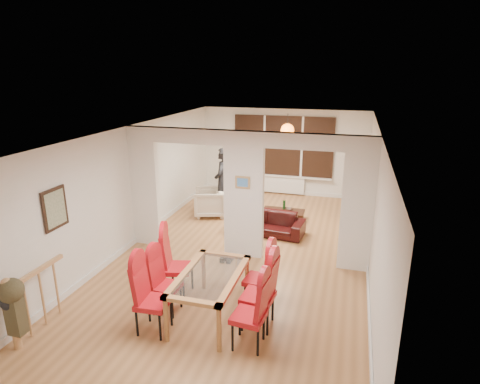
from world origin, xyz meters
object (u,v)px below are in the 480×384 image
at_px(dining_chair_rb, 258,291).
at_px(person, 223,182).
at_px(sofa, 266,223).
at_px(television, 347,206).
at_px(dining_table, 210,295).
at_px(dining_chair_ra, 249,311).
at_px(coffee_table, 283,215).
at_px(armchair, 210,202).
at_px(dining_chair_la, 153,297).
at_px(dining_chair_lb, 166,283).
at_px(dining_chair_lc, 177,263).
at_px(dining_chair_rc, 258,276).
at_px(bottle, 284,205).
at_px(bowl, 288,209).

distance_m(dining_chair_rb, person, 4.92).
relative_size(sofa, television, 1.87).
height_order(dining_table, dining_chair_ra, dining_chair_ra).
bearing_deg(sofa, coffee_table, 81.97).
relative_size(dining_table, sofa, 0.89).
bearing_deg(armchair, dining_table, 2.45).
height_order(dining_chair_la, armchair, dining_chair_la).
bearing_deg(dining_chair_ra, dining_chair_lb, 168.66).
xyz_separation_m(sofa, coffee_table, (0.24, 0.99, -0.14)).
distance_m(dining_chair_la, coffee_table, 5.20).
bearing_deg(dining_chair_ra, dining_chair_lc, 152.67).
bearing_deg(person, dining_chair_rc, 24.28).
height_order(dining_table, television, dining_table).
relative_size(dining_table, dining_chair_lb, 1.55).
relative_size(dining_table, bottle, 5.82).
xyz_separation_m(dining_chair_rc, person, (-1.90, 3.92, 0.37)).
xyz_separation_m(armchair, coffee_table, (1.93, 0.23, -0.24)).
distance_m(dining_chair_lc, dining_chair_ra, 1.81).
height_order(dining_chair_ra, person, person).
bearing_deg(dining_chair_ra, bowl, 98.87).
bearing_deg(dining_chair_lb, dining_chair_rb, 5.85).
bearing_deg(sofa, bowl, 76.42).
distance_m(dining_chair_la, dining_chair_lc, 1.06).
distance_m(dining_chair_lb, dining_chair_rb, 1.48).
height_order(sofa, bottle, sofa).
relative_size(sofa, person, 0.98).
distance_m(dining_table, television, 5.60).
bearing_deg(dining_chair_lc, dining_chair_la, -98.86).
bearing_deg(armchair, bottle, 80.46).
bearing_deg(dining_chair_la, bowl, 73.82).
relative_size(dining_chair_la, person, 0.62).
bearing_deg(dining_chair_rb, dining_chair_lc, 166.56).
xyz_separation_m(dining_chair_rc, television, (1.28, 4.73, -0.26)).
distance_m(dining_chair_la, dining_chair_rc, 1.71).
xyz_separation_m(dining_chair_lc, bowl, (1.24, 4.05, -0.30)).
relative_size(dining_chair_rb, bowl, 5.20).
relative_size(sofa, bottle, 6.55).
xyz_separation_m(dining_chair_lc, sofa, (0.89, 3.03, -0.31)).
bearing_deg(dining_chair_lb, dining_chair_ra, -12.33).
height_order(dining_chair_la, television, dining_chair_la).
bearing_deg(armchair, dining_chair_la, -7.24).
relative_size(dining_chair_lc, dining_chair_rc, 1.07).
height_order(dining_chair_la, dining_chair_lc, dining_chair_lc).
height_order(coffee_table, bottle, bottle).
bearing_deg(dining_chair_rb, person, 119.31).
xyz_separation_m(dining_chair_ra, armchair, (-2.32, 4.78, -0.18)).
relative_size(television, bowl, 4.25).
height_order(dining_table, sofa, dining_table).
bearing_deg(bowl, dining_chair_la, -102.62).
distance_m(dining_chair_la, dining_chair_ra, 1.42).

